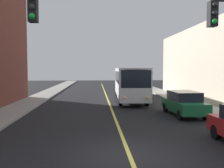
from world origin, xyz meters
name	(u,v)px	position (x,y,z in m)	size (l,w,h in m)	color
ground_plane	(130,156)	(0.00, 0.00, 0.00)	(120.00, 120.00, 0.00)	black
sidewalk_left	(14,110)	(-7.25, 10.00, 0.07)	(2.50, 90.00, 0.15)	gray
sidewalk_right	(205,108)	(7.25, 10.00, 0.07)	(2.50, 90.00, 0.15)	gray
lane_stripe_center	(108,101)	(0.00, 15.00, 0.01)	(0.16, 60.00, 0.01)	#D8CC4C
city_bus	(129,82)	(2.20, 16.29, 1.82)	(3.14, 12.25, 3.20)	silver
parked_car_green	(184,103)	(4.70, 7.53, 0.84)	(1.89, 4.43, 1.62)	#196038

